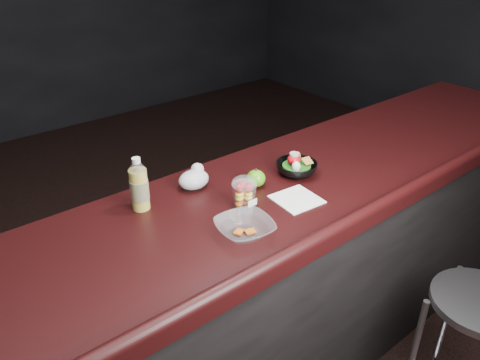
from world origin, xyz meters
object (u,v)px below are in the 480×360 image
(green_apple, at_px, (256,178))
(stool_right, at_px, (470,339))
(takeout_bowl, at_px, (245,228))
(fruit_cup, at_px, (244,193))
(snack_bowl, at_px, (296,167))
(lemonade_bottle, at_px, (139,188))

(green_apple, bearing_deg, stool_right, -61.04)
(takeout_bowl, bearing_deg, stool_right, -39.51)
(fruit_cup, distance_m, green_apple, 0.18)
(green_apple, xyz_separation_m, snack_bowl, (0.20, -0.03, -0.00))
(lemonade_bottle, relative_size, snack_bowl, 1.10)
(snack_bowl, bearing_deg, fruit_cup, -167.92)
(green_apple, bearing_deg, lemonade_bottle, 162.11)
(green_apple, xyz_separation_m, takeout_bowl, (-0.24, -0.22, -0.01))
(stool_right, bearing_deg, snack_bowl, 107.30)
(snack_bowl, xyz_separation_m, takeout_bowl, (-0.44, -0.19, -0.01))
(fruit_cup, height_order, takeout_bowl, fruit_cup)
(fruit_cup, bearing_deg, snack_bowl, 12.08)
(stool_right, height_order, fruit_cup, fruit_cup)
(snack_bowl, height_order, takeout_bowl, snack_bowl)
(stool_right, bearing_deg, lemonade_bottle, 133.25)
(stool_right, bearing_deg, takeout_bowl, 140.49)
(lemonade_bottle, height_order, fruit_cup, lemonade_bottle)
(stool_right, xyz_separation_m, fruit_cup, (-0.57, 0.67, 0.55))
(fruit_cup, xyz_separation_m, green_apple, (0.14, 0.10, -0.03))
(green_apple, relative_size, snack_bowl, 0.42)
(fruit_cup, bearing_deg, takeout_bowl, -129.03)
(stool_right, xyz_separation_m, snack_bowl, (-0.23, 0.75, 0.52))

